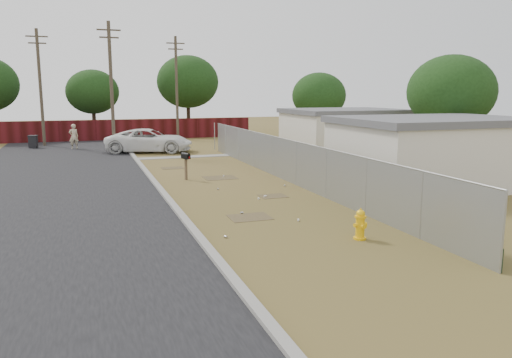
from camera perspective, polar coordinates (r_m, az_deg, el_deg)
name	(u,v)px	position (r m, az deg, el deg)	size (l,w,h in m)	color
ground	(231,189)	(21.97, -2.85, -1.17)	(120.00, 120.00, 0.00)	brown
street	(71,170)	(29.08, -20.34, 0.99)	(15.10, 60.00, 0.12)	black
chainlink_fence	(288,165)	(23.82, 3.67, 1.64)	(0.10, 27.06, 2.02)	#94989C
privacy_fence	(84,131)	(45.83, -19.08, 5.24)	(30.00, 0.12, 1.80)	#4C1014
utility_poles	(112,86)	(41.44, -16.08, 10.21)	(12.60, 8.24, 9.00)	#4B4032
houses	(383,140)	(28.67, 14.29, 4.30)	(9.30, 17.24, 3.10)	beige
horizon_trees	(164,87)	(44.79, -10.44, 10.30)	(33.32, 31.94, 7.78)	#2F2315
fire_hydrant	(360,225)	(14.80, 11.83, -5.15)	(0.42, 0.42, 0.92)	yellow
mailbox	(186,158)	(24.36, -8.03, 2.34)	(0.40, 0.57, 1.33)	brown
pickup_truck	(149,141)	(36.08, -12.09, 4.32)	(2.75, 5.97, 1.66)	white
pedestrian	(74,137)	(39.68, -20.12, 4.58)	(0.68, 0.45, 1.87)	#BCAD8A
trash_bin	(33,142)	(41.49, -24.12, 3.92)	(0.73, 0.79, 0.98)	black
scattered_litter	(251,199)	(19.80, -0.55, -2.27)	(4.81, 10.50, 0.07)	white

